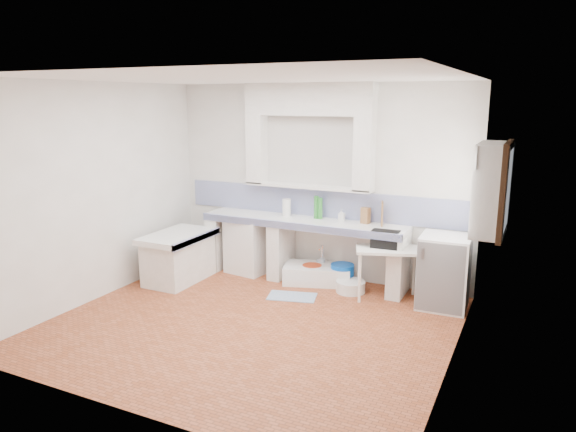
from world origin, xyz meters
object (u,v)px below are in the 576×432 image
at_px(sink, 317,275).
at_px(side_table, 387,274).
at_px(stove, 250,245).
at_px(fridge, 444,272).

xyz_separation_m(sink, side_table, (1.07, -0.19, 0.23)).
bearing_deg(stove, side_table, 2.62).
bearing_deg(fridge, stove, 174.48).
distance_m(stove, fridge, 2.91).
distance_m(sink, side_table, 1.11).
xyz_separation_m(stove, fridge, (2.91, -0.18, 0.05)).
height_order(stove, fridge, fridge).
relative_size(stove, fridge, 0.89).
bearing_deg(stove, sink, 6.74).
xyz_separation_m(side_table, fridge, (0.71, 0.04, 0.12)).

